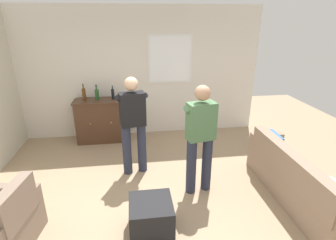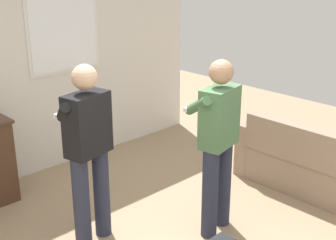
{
  "view_description": "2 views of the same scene",
  "coord_description": "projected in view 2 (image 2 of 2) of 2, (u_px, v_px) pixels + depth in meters",
  "views": [
    {
      "loc": [
        -0.22,
        -3.11,
        2.51
      ],
      "look_at": [
        0.27,
        0.42,
        1.13
      ],
      "focal_mm": 28.0,
      "sensor_mm": 36.0,
      "label": 1
    },
    {
      "loc": [
        -2.35,
        -2.28,
        2.53
      ],
      "look_at": [
        0.26,
        0.43,
        1.2
      ],
      "focal_mm": 50.0,
      "sensor_mm": 36.0,
      "label": 2
    }
  ],
  "objects": [
    {
      "name": "person_standing_left",
      "position": [
        88.0,
        147.0,
        4.09
      ],
      "size": [
        0.55,
        0.51,
        1.68
      ],
      "color": "#282D42",
      "rests_on": "ground"
    },
    {
      "name": "couch",
      "position": [
        332.0,
        173.0,
        4.99
      ],
      "size": [
        0.57,
        2.28,
        0.82
      ],
      "color": "gray",
      "rests_on": "ground"
    },
    {
      "name": "person_standing_right",
      "position": [
        217.0,
        139.0,
        4.26
      ],
      "size": [
        0.55,
        0.51,
        1.68
      ],
      "color": "#282D42",
      "rests_on": "ground"
    },
    {
      "name": "wall_back_with_window",
      "position": [
        16.0,
        60.0,
        5.28
      ],
      "size": [
        5.2,
        0.15,
        2.8
      ],
      "color": "silver",
      "rests_on": "ground"
    }
  ]
}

